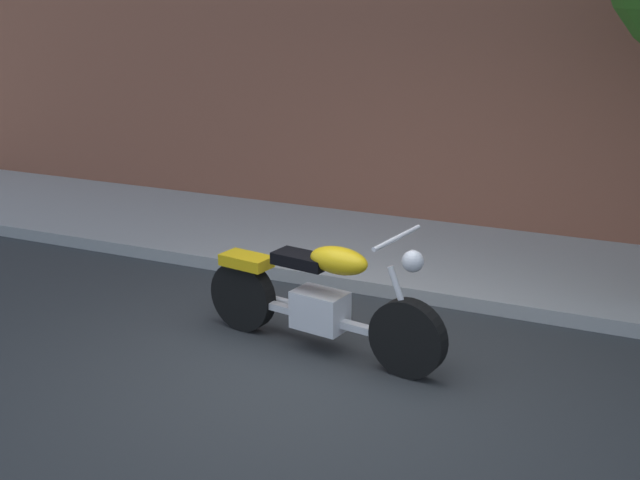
# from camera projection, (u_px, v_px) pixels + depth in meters

# --- Properties ---
(ground_plane) EXTENTS (60.00, 60.00, 0.00)m
(ground_plane) POSITION_uv_depth(u_px,v_px,m) (316.00, 370.00, 6.40)
(ground_plane) COLOR #303335
(sidewalk) EXTENTS (19.51, 2.41, 0.14)m
(sidewalk) POSITION_uv_depth(u_px,v_px,m) (426.00, 257.00, 8.91)
(sidewalk) COLOR #A3A3A3
(sidewalk) RESTS_ON ground
(motorcycle) EXTENTS (2.26, 0.77, 1.13)m
(motorcycle) POSITION_uv_depth(u_px,v_px,m) (320.00, 300.00, 6.62)
(motorcycle) COLOR black
(motorcycle) RESTS_ON ground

